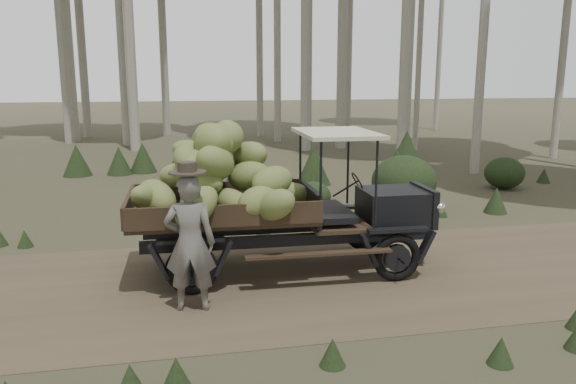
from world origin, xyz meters
name	(u,v)px	position (x,y,z in m)	size (l,w,h in m)	color
ground	(141,291)	(0.00, 0.00, 0.00)	(120.00, 120.00, 0.00)	#473D2B
dirt_track	(141,291)	(0.00, 0.00, 0.00)	(70.00, 4.00, 0.01)	brown
banana_truck	(245,184)	(1.50, 0.39, 1.34)	(4.59, 2.21, 2.31)	black
farmer	(190,242)	(0.66, -0.76, 0.88)	(0.68, 0.52, 1.86)	#625E59
undergrowth	(175,212)	(0.49, 2.49, 0.49)	(23.45, 21.25, 1.28)	#233319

